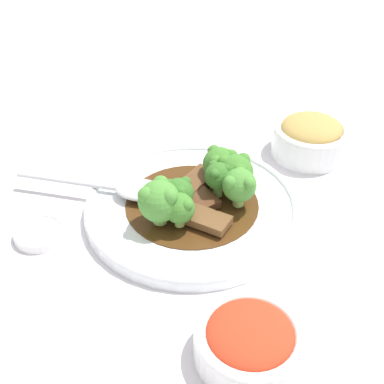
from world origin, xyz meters
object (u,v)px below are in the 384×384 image
Objects in this scene: beef_strip_0 at (199,199)px; side_bowl_appetizer at (311,137)px; beef_strip_2 at (203,218)px; broccoli_floret_5 at (235,172)px; beef_strip_1 at (161,195)px; beef_strip_3 at (196,183)px; broccoli_floret_0 at (179,208)px; sauce_dish at (40,233)px; broccoli_floret_4 at (218,176)px; broccoli_floret_1 at (220,163)px; side_bowl_kimchi at (249,341)px; main_plate at (192,207)px; broccoli_floret_6 at (159,200)px; broccoli_floret_2 at (179,193)px; broccoli_floret_3 at (239,187)px; serving_spoon at (130,188)px.

side_bowl_appetizer reaches higher than beef_strip_0.
beef_strip_2 is 1.41× the size of broccoli_floret_5.
beef_strip_1 is 0.05m from beef_strip_3.
broccoli_floret_0 is 0.10m from broccoli_floret_5.
sauce_dish is (-0.22, 0.34, -0.02)m from side_bowl_appetizer.
beef_strip_3 is 1.55× the size of broccoli_floret_4.
side_bowl_kimchi is (-0.26, -0.05, -0.02)m from broccoli_floret_1.
sauce_dish is at bearing 60.91° from side_bowl_kimchi.
broccoli_floret_6 reaches higher than main_plate.
side_bowl_appetizer reaches higher than side_bowl_kimchi.
side_bowl_appetizer is at bearing -43.94° from broccoli_floret_2.
broccoli_floret_0 is 0.03m from broccoli_floret_2.
broccoli_floret_4 is at bearing -14.54° from beef_strip_2.
broccoli_floret_1 is (0.02, -0.03, 0.02)m from beef_strip_3.
main_plate is 5.29× the size of broccoli_floret_5.
broccoli_floret_0 is 0.19m from side_bowl_kimchi.
broccoli_floret_2 is at bearing 129.15° from broccoli_floret_4.
main_plate is 4.78× the size of broccoli_floret_6.
broccoli_floret_3 is at bearing -58.47° from broccoli_floret_0.
main_plate is at bearing -92.94° from beef_strip_1.
beef_strip_0 is (-0.00, -0.01, 0.01)m from main_plate.
broccoli_floret_5 reaches higher than side_bowl_kimchi.
main_plate is at bearing 134.97° from side_bowl_appetizer.
beef_strip_2 is at bearing -115.19° from serving_spoon.
beef_strip_2 is 0.04m from broccoli_floret_2.
broccoli_floret_4 is (0.02, -0.03, 0.04)m from main_plate.
side_bowl_kimchi reaches higher than sauce_dish.
broccoli_floret_6 is at bearing -173.31° from beef_strip_1.
main_plate is at bearing 20.40° from side_bowl_kimchi.
sauce_dish is (-0.12, 0.21, -0.04)m from broccoli_floret_1.
broccoli_floret_2 reaches higher than sauce_dish.
beef_strip_1 is at bearing 86.29° from beef_strip_0.
beef_strip_0 is at bearing -96.85° from main_plate.
beef_strip_0 is at bearing -71.15° from sauce_dish.
broccoli_floret_0 is at bearing -127.67° from serving_spoon.
sauce_dish is at bearing 112.32° from broccoli_floret_5.
side_bowl_kimchi is at bearing -161.86° from beef_strip_0.
broccoli_floret_0 is 0.85× the size of broccoli_floret_5.
beef_strip_1 is at bearing 124.04° from broccoli_floret_1.
broccoli_floret_0 is at bearing -83.50° from sauce_dish.
main_plate is 3.75× the size of beef_strip_2.
broccoli_floret_4 is 0.09m from broccoli_floret_6.
broccoli_floret_1 is 0.84× the size of broccoli_floret_6.
beef_strip_1 is 0.04m from broccoli_floret_2.
broccoli_floret_3 is at bearing -75.58° from sauce_dish.
broccoli_floret_0 is (-0.08, 0.01, 0.02)m from beef_strip_3.
broccoli_floret_1 is 0.93× the size of broccoli_floret_3.
broccoli_floret_6 is at bearing -81.27° from sauce_dish.
broccoli_floret_0 reaches higher than sauce_dish.
broccoli_floret_6 reaches higher than beef_strip_2.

